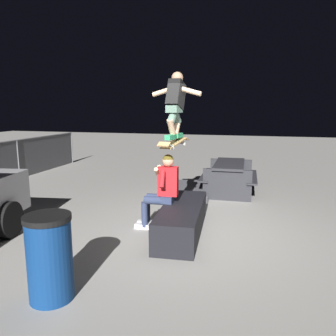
# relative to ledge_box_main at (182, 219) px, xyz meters

# --- Properties ---
(ground_plane) EXTENTS (40.00, 40.00, 0.00)m
(ground_plane) POSITION_rel_ledge_box_main_xyz_m (0.03, -0.14, -0.24)
(ground_plane) COLOR gray
(ledge_box_main) EXTENTS (2.07, 0.78, 0.48)m
(ledge_box_main) POSITION_rel_ledge_box_main_xyz_m (0.00, 0.00, 0.00)
(ledge_box_main) COLOR black
(ledge_box_main) RESTS_ON ground
(person_sitting_on_ledge) EXTENTS (0.59, 0.76, 1.32)m
(person_sitting_on_ledge) POSITION_rel_ledge_box_main_xyz_m (0.14, 0.39, 0.49)
(person_sitting_on_ledge) COLOR #2D3856
(person_sitting_on_ledge) RESTS_ON ground
(skateboard) EXTENTS (1.04, 0.33, 0.14)m
(skateboard) POSITION_rel_ledge_box_main_xyz_m (0.27, 0.21, 1.26)
(skateboard) COLOR #AD8451
(skater_airborne) EXTENTS (0.63, 0.89, 1.12)m
(skater_airborne) POSITION_rel_ledge_box_main_xyz_m (0.33, 0.20, 1.95)
(skater_airborne) COLOR #2D9E66
(kicker_ramp) EXTENTS (1.32, 1.01, 0.38)m
(kicker_ramp) POSITION_rel_ledge_box_main_xyz_m (2.33, 0.31, -0.18)
(kicker_ramp) COLOR #38383D
(kicker_ramp) RESTS_ON ground
(picnic_table_back) EXTENTS (1.72, 1.37, 0.75)m
(picnic_table_back) POSITION_rel_ledge_box_main_xyz_m (2.98, -0.55, 0.26)
(picnic_table_back) COLOR #28282D
(picnic_table_back) RESTS_ON ground
(trash_bin) EXTENTS (0.51, 0.51, 0.97)m
(trash_bin) POSITION_rel_ledge_box_main_xyz_m (-2.28, 0.99, 0.25)
(trash_bin) COLOR navy
(trash_bin) RESTS_ON ground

